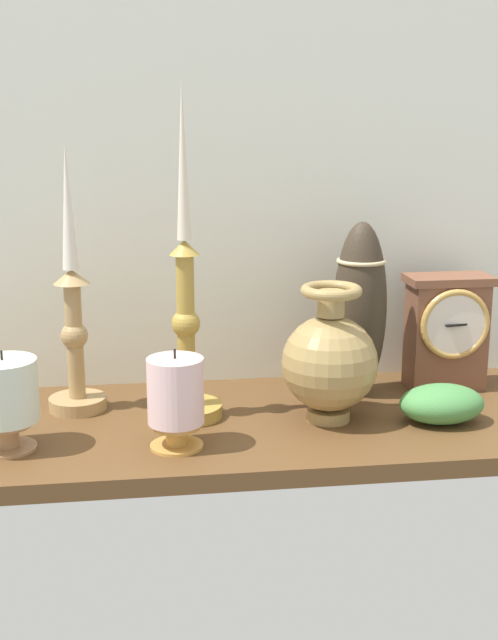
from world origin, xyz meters
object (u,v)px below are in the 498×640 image
at_px(candlestick_tall_center, 186,328).
at_px(brass_vase_bulbous, 330,360).
at_px(mantel_clock, 447,330).
at_px(pillar_candle_near_clock, 176,398).
at_px(tall_ceramic_vase, 360,309).
at_px(pillar_candle_front, 5,397).
at_px(candlestick_tall_left, 74,324).

xyz_separation_m(candlestick_tall_center, brass_vase_bulbous, (0.19, -0.04, -0.04)).
relative_size(mantel_clock, candlestick_tall_center, 0.38).
bearing_deg(mantel_clock, pillar_candle_near_clock, -156.64).
bearing_deg(tall_ceramic_vase, mantel_clock, 4.34).
bearing_deg(brass_vase_bulbous, pillar_candle_front, -173.77).
bearing_deg(pillar_candle_front, candlestick_tall_center, 20.47).
height_order(candlestick_tall_left, pillar_candle_near_clock, candlestick_tall_left).
relative_size(brass_vase_bulbous, tall_ceramic_vase, 0.73).
bearing_deg(mantel_clock, candlestick_tall_left, -177.74).
bearing_deg(candlestick_tall_left, tall_ceramic_vase, 1.55).
height_order(candlestick_tall_left, pillar_candle_front, candlestick_tall_left).
relative_size(candlestick_tall_left, pillar_candle_near_clock, 2.90).
relative_size(candlestick_tall_center, pillar_candle_front, 3.55).
distance_m(candlestick_tall_center, pillar_candle_near_clock, 0.13).
bearing_deg(pillar_candle_near_clock, pillar_candle_front, 173.91).
height_order(candlestick_tall_center, brass_vase_bulbous, candlestick_tall_center).
distance_m(pillar_candle_front, pillar_candle_near_clock, 0.21).
height_order(candlestick_tall_center, pillar_candle_near_clock, candlestick_tall_center).
relative_size(brass_vase_bulbous, pillar_candle_front, 1.47).
bearing_deg(mantel_clock, candlestick_tall_center, -169.68).
height_order(brass_vase_bulbous, pillar_candle_front, brass_vase_bulbous).
xyz_separation_m(brass_vase_bulbous, tall_ceramic_vase, (0.07, 0.10, 0.05)).
xyz_separation_m(pillar_candle_near_clock, tall_ceramic_vase, (0.28, 0.17, 0.07)).
distance_m(candlestick_tall_left, tall_ceramic_vase, 0.41).
xyz_separation_m(candlestick_tall_left, candlestick_tall_center, (0.15, -0.05, 0.00)).
relative_size(mantel_clock, pillar_candle_near_clock, 1.35).
distance_m(candlestick_tall_center, tall_ceramic_vase, 0.27).
height_order(mantel_clock, tall_ceramic_vase, tall_ceramic_vase).
distance_m(mantel_clock, pillar_candle_front, 0.65).
bearing_deg(tall_ceramic_vase, candlestick_tall_center, -166.54).
relative_size(candlestick_tall_center, tall_ceramic_vase, 1.76).
bearing_deg(candlestick_tall_center, brass_vase_bulbous, -11.85).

